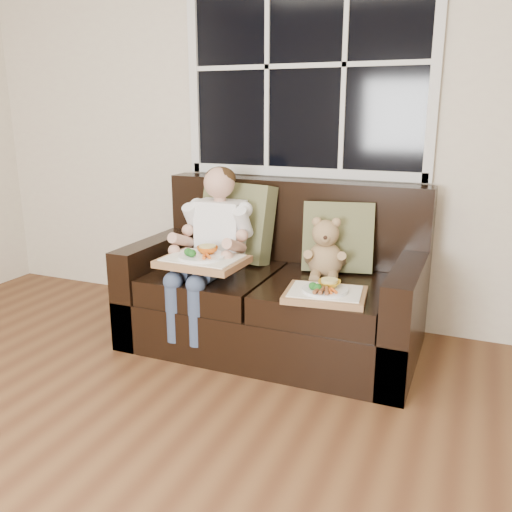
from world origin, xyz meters
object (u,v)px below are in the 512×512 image
at_px(teddy_bear, 325,253).
at_px(tray_left, 203,259).
at_px(child, 213,236).
at_px(loveseat, 277,293).
at_px(tray_right, 325,293).

height_order(teddy_bear, tray_left, teddy_bear).
bearing_deg(child, loveseat, 18.65).
bearing_deg(tray_left, teddy_bear, 31.47).
xyz_separation_m(loveseat, tray_left, (-0.32, -0.34, 0.27)).
xyz_separation_m(teddy_bear, tray_right, (0.11, -0.36, -0.12)).
bearing_deg(child, tray_right, -16.83).
height_order(loveseat, teddy_bear, loveseat).
distance_m(loveseat, child, 0.52).
distance_m(teddy_bear, tray_right, 0.39).
bearing_deg(tray_left, child, 103.84).
bearing_deg(child, teddy_bear, 10.90).
bearing_deg(loveseat, child, -161.35).
distance_m(loveseat, tray_left, 0.54).
bearing_deg(tray_right, loveseat, 130.91).
bearing_deg(tray_right, child, 155.68).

